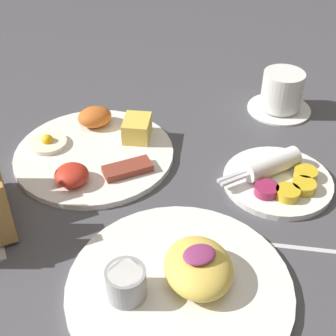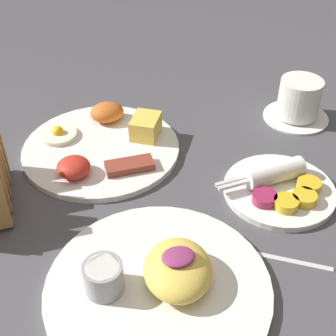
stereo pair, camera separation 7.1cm
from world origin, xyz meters
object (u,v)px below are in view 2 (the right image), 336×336
plate_breakfast (103,144)px  plate_condiments (279,187)px  plate_foreground (159,281)px  coffee_cup (299,101)px

plate_breakfast → plate_condiments: bearing=-38.5°
plate_breakfast → plate_foreground: bearing=-87.8°
plate_breakfast → plate_foreground: size_ratio=0.95×
coffee_cup → plate_foreground: bearing=-139.5°
plate_breakfast → plate_foreground: 0.31m
plate_breakfast → coffee_cup: coffee_cup is taller
plate_condiments → plate_breakfast: bearing=141.5°
plate_condiments → plate_foreground: plate_foreground is taller
plate_breakfast → plate_condiments: 0.30m
plate_foreground → coffee_cup: size_ratio=2.30×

